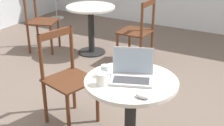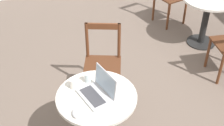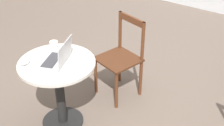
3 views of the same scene
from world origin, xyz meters
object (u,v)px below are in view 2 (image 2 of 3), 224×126
object	(u,v)px
cafe_table_mid	(207,11)
chair_near_back	(103,65)
mouse	(76,113)
drinking_glass	(88,78)
mug	(74,83)
cafe_table_near	(97,112)
laptop	(98,91)

from	to	relation	value
cafe_table_mid	chair_near_back	size ratio (longest dim) A/B	0.80
chair_near_back	mouse	size ratio (longest dim) A/B	9.17
cafe_table_mid	drinking_glass	size ratio (longest dim) A/B	7.79
mug	chair_near_back	bearing A→B (deg)	58.41
cafe_table_near	mouse	world-z (taller)	mouse
mouse	mug	xyz separation A→B (m)	(0.03, 0.34, 0.03)
cafe_table_mid	mouse	xyz separation A→B (m)	(-2.08, -1.76, 0.21)
cafe_table_near	mug	size ratio (longest dim) A/B	6.14
mug	drinking_glass	world-z (taller)	drinking_glass
cafe_table_mid	drinking_glass	bearing A→B (deg)	-144.58
chair_near_back	mug	distance (m)	0.79
cafe_table_near	drinking_glass	world-z (taller)	drinking_glass
chair_near_back	drinking_glass	distance (m)	0.69
drinking_glass	mug	bearing A→B (deg)	-158.49
cafe_table_mid	mug	world-z (taller)	mug
mouse	chair_near_back	bearing A→B (deg)	66.64
mug	drinking_glass	bearing A→B (deg)	21.51
cafe_table_mid	drinking_glass	xyz separation A→B (m)	(-1.92, -1.36, 0.25)
drinking_glass	laptop	bearing A→B (deg)	-74.15
cafe_table_mid	mug	distance (m)	2.50
laptop	chair_near_back	bearing A→B (deg)	76.11
cafe_table_mid	drinking_glass	distance (m)	2.36
cafe_table_near	drinking_glass	distance (m)	0.32
chair_near_back	cafe_table_near	bearing A→B (deg)	-104.92
laptop	mug	xyz separation A→B (m)	(-0.19, 0.15, -0.00)
mouse	cafe_table_mid	bearing A→B (deg)	40.14
cafe_table_near	laptop	xyz separation A→B (m)	(0.02, 0.00, 0.25)
cafe_table_near	cafe_table_mid	world-z (taller)	same
mouse	mug	distance (m)	0.34
laptop	cafe_table_mid	bearing A→B (deg)	40.14
chair_near_back	mug	size ratio (longest dim) A/B	7.72
cafe_table_near	mug	bearing A→B (deg)	138.17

